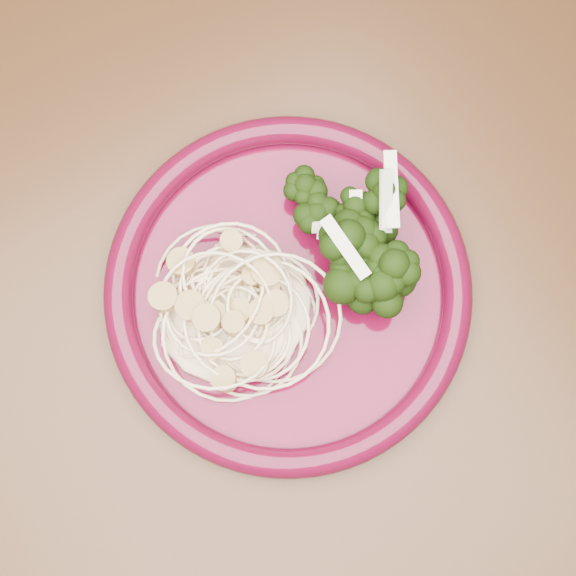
% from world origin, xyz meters
% --- Properties ---
extents(dining_table, '(1.20, 0.80, 0.75)m').
position_xyz_m(dining_table, '(0.00, 0.00, 0.65)').
color(dining_table, '#472814').
rests_on(dining_table, ground).
extents(dinner_plate, '(0.32, 0.32, 0.02)m').
position_xyz_m(dinner_plate, '(-0.12, 0.04, 0.76)').
color(dinner_plate, '#54051F').
rests_on(dinner_plate, dining_table).
extents(spaghetti_pile, '(0.13, 0.12, 0.03)m').
position_xyz_m(spaghetti_pile, '(-0.16, 0.05, 0.77)').
color(spaghetti_pile, beige).
rests_on(spaghetti_pile, dinner_plate).
extents(scallop_cluster, '(0.13, 0.13, 0.04)m').
position_xyz_m(scallop_cluster, '(-0.16, 0.05, 0.80)').
color(scallop_cluster, tan).
rests_on(scallop_cluster, spaghetti_pile).
extents(broccoli_pile, '(0.11, 0.16, 0.05)m').
position_xyz_m(broccoli_pile, '(-0.07, 0.04, 0.78)').
color(broccoli_pile, black).
rests_on(broccoli_pile, dinner_plate).
extents(onion_garnish, '(0.08, 0.10, 0.05)m').
position_xyz_m(onion_garnish, '(-0.07, 0.04, 0.81)').
color(onion_garnish, beige).
rests_on(onion_garnish, broccoli_pile).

